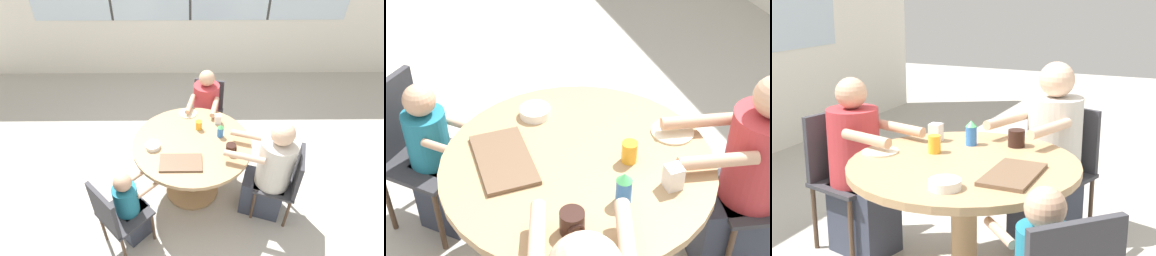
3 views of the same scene
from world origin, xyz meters
The scene contains 15 objects.
ground_plane centered at (0.00, 0.00, 0.00)m, with size 16.00×16.00×0.00m, color #B2ADA3.
dining_table centered at (0.00, 0.00, 0.57)m, with size 1.21×1.21×0.74m.
chair_for_woman_green_shirt centered at (0.21, 0.95, 0.51)m, with size 0.48×0.48×0.86m.
chair_for_man_blue_shirt centered at (0.93, -0.31, 0.51)m, with size 0.51×0.51×0.86m.
chair_for_toddler centered at (-0.69, -0.69, 0.51)m, with size 0.57×0.57×0.86m.
person_woman_green_shirt centered at (0.18, 0.79, 0.49)m, with size 0.43×0.62×1.10m.
person_man_blue_shirt centered at (0.77, -0.26, 0.53)m, with size 0.70×0.52×1.18m.
person_toddler centered at (-0.58, -0.58, 0.42)m, with size 0.43×0.43×0.91m.
food_tray_dark centered at (-0.11, -0.30, 0.75)m, with size 0.40×0.23×0.02m.
coffee_mug centered at (0.38, -0.16, 0.79)m, with size 0.10×0.10×0.10m.
sippy_cup centered at (0.29, 0.09, 0.82)m, with size 0.07×0.07×0.15m.
juice_glass centered at (0.07, 0.21, 0.79)m, with size 0.07×0.07×0.10m.
milk_carton_small centered at (0.28, 0.31, 0.80)m, with size 0.07×0.07×0.11m.
bowl_white_shallow centered at (-0.39, -0.08, 0.77)m, with size 0.15×0.15×0.04m.
plate_tortillas centered at (-0.04, 0.48, 0.75)m, with size 0.20×0.20×0.01m.
Camera 1 is at (-0.02, -2.27, 2.77)m, focal length 28.00 mm.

